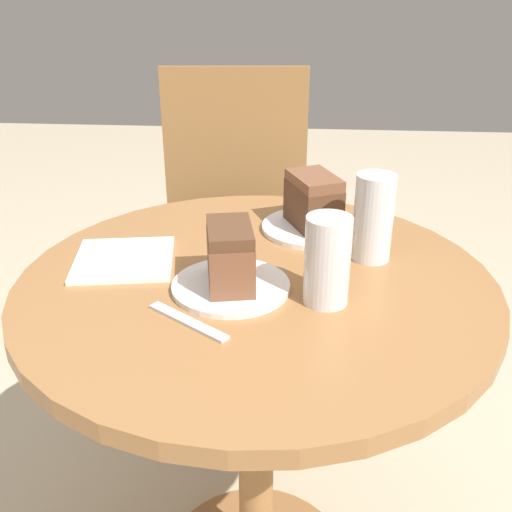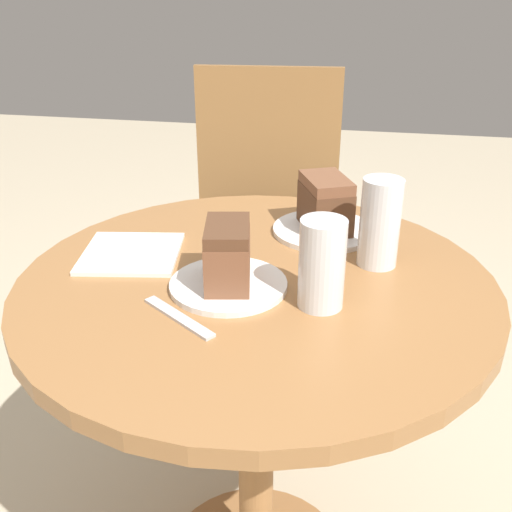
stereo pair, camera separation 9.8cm
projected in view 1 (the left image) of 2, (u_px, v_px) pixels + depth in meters
table at (256, 360)px, 1.08m from camera, size 0.80×0.80×0.73m
chair at (235, 229)px, 1.79m from camera, size 0.49×0.46×0.94m
plate_near at (231, 286)px, 0.96m from camera, size 0.19×0.19×0.01m
plate_far at (312, 228)px, 1.18m from camera, size 0.20×0.20×0.01m
cake_slice_near at (230, 256)px, 0.94m from camera, size 0.09×0.12×0.10m
cake_slice_far at (313, 201)px, 1.16m from camera, size 0.12×0.14×0.10m
glass_lemonade at (327, 266)px, 0.91m from camera, size 0.07×0.07×0.14m
glass_water at (373, 222)px, 1.04m from camera, size 0.07×0.07×0.15m
napkin_stack at (124, 259)px, 1.05m from camera, size 0.19×0.19×0.01m
fork at (188, 321)px, 0.87m from camera, size 0.13×0.10×0.00m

